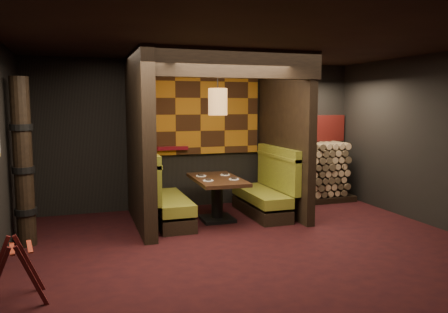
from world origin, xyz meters
TOP-DOWN VIEW (x-y plane):
  - floor at (0.00, 0.00)m, footprint 6.50×5.50m
  - ceiling at (0.00, 0.00)m, footprint 6.50×5.50m
  - wall_back at (0.00, 2.76)m, footprint 6.50×0.02m
  - wall_front at (0.00, -2.76)m, footprint 6.50×0.02m
  - wall_right at (3.26, 0.00)m, footprint 0.02×5.50m
  - partition_left at (-1.35, 1.65)m, footprint 0.20×2.20m
  - partition_right at (1.30, 1.70)m, footprint 0.15×2.10m
  - header_beam at (-0.02, 0.70)m, footprint 2.85×0.18m
  - tapa_back_panel at (-0.02, 2.71)m, footprint 2.40×0.06m
  - tapa_side_panel at (-1.23, 1.82)m, footprint 0.04×1.85m
  - lacquer_shelf at (-0.60, 2.65)m, footprint 0.60×0.12m
  - booth_bench_left at (-0.96, 1.65)m, footprint 0.68×1.60m
  - booth_bench_right at (0.93, 1.65)m, footprint 0.68×1.60m
  - dining_table at (-0.05, 1.53)m, footprint 0.80×1.44m
  - place_settings at (-0.05, 1.53)m, footprint 0.64×0.68m
  - pendant_lamp at (-0.05, 1.48)m, footprint 0.32×0.32m
  - luggage_rack at (-2.97, -0.85)m, footprint 0.70×0.54m
  - totem_column at (-3.05, 1.10)m, footprint 0.31×0.31m
  - firewood_stack at (2.29, 2.35)m, footprint 1.73×0.70m
  - mosaic_header at (2.29, 2.68)m, footprint 1.83×0.10m
  - bay_front_post at (1.39, 1.96)m, footprint 0.08×0.08m

SIDE VIEW (x-z plane):
  - floor at x=0.00m, z-range -0.02..0.00m
  - luggage_rack at x=-2.97m, z-range 0.00..0.69m
  - booth_bench_left at x=-0.96m, z-range -0.17..0.97m
  - booth_bench_right at x=0.93m, z-range -0.17..0.97m
  - dining_table at x=-0.05m, z-range 0.14..0.90m
  - firewood_stack at x=2.29m, z-range 0.00..1.22m
  - place_settings at x=-0.05m, z-range 0.75..0.78m
  - lacquer_shelf at x=-0.60m, z-range 1.15..1.21m
  - totem_column at x=-3.05m, z-range -0.01..2.39m
  - wall_back at x=0.00m, z-range 0.00..2.85m
  - wall_front at x=0.00m, z-range 0.00..2.85m
  - wall_right at x=3.26m, z-range 0.00..2.85m
  - partition_left at x=-1.35m, z-range 0.00..2.85m
  - partition_right at x=1.30m, z-range 0.00..2.85m
  - bay_front_post at x=1.39m, z-range 0.00..2.85m
  - mosaic_header at x=2.29m, z-range 1.22..1.78m
  - tapa_back_panel at x=-0.02m, z-range 1.04..2.60m
  - tapa_side_panel at x=-1.23m, z-range 1.12..2.58m
  - pendant_lamp at x=-0.05m, z-range 1.55..2.57m
  - header_beam at x=-0.02m, z-range 2.41..2.85m
  - ceiling at x=0.00m, z-range 2.85..2.87m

